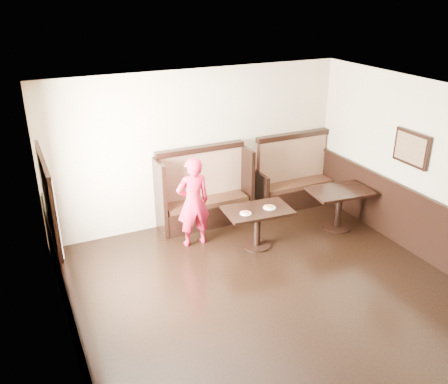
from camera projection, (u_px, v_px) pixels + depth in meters
ground at (303, 328)px, 6.13m from camera, size 7.00×7.00×0.00m
room_shell at (275, 279)px, 5.98m from camera, size 7.00×7.00×7.00m
booth_main at (204, 197)px, 8.65m from camera, size 1.75×0.72×1.45m
booth_neighbor at (294, 182)px, 9.43m from camera, size 1.65×0.72×1.45m
table_main at (258, 218)px, 7.85m from camera, size 1.14×0.77×0.69m
table_neighbor at (339, 200)px, 8.45m from camera, size 1.14×0.81×0.75m
child at (193, 202)px, 7.83m from camera, size 0.58×0.39×1.56m
pizza_plate_left at (246, 213)px, 7.63m from camera, size 0.19×0.19×0.03m
pizza_plate_right at (269, 207)px, 7.83m from camera, size 0.21×0.21×0.04m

